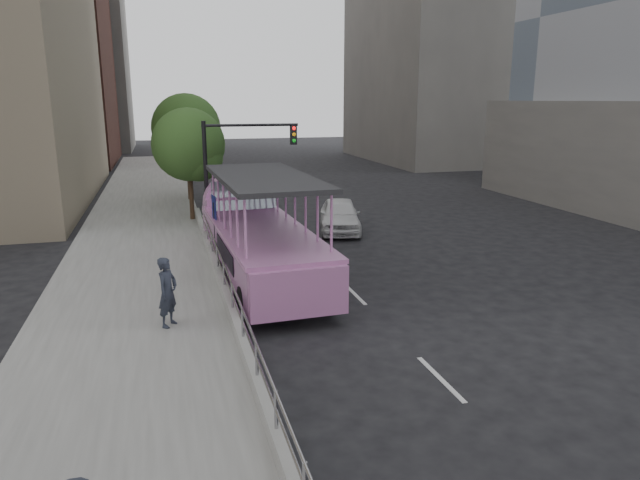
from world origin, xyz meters
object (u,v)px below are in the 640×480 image
car (340,215)px  street_tree_far (188,131)px  traffic_signal (233,160)px  street_tree_near (191,148)px  parking_sign (215,223)px  duck_boat (256,236)px  pedestrian_near (168,292)px

car → street_tree_far: 11.76m
car → traffic_signal: size_ratio=0.87×
street_tree_far → street_tree_near: bearing=-91.9°
street_tree_near → street_tree_far: street_tree_far is taller
parking_sign → traffic_signal: traffic_signal is taller
parking_sign → street_tree_far: (-0.10, 14.01, 2.58)m
duck_boat → parking_sign: duck_boat is taller
pedestrian_near → parking_sign: parking_sign is taller
pedestrian_near → street_tree_near: street_tree_near is taller
street_tree_near → street_tree_far: 6.02m
duck_boat → car: size_ratio=2.50×
pedestrian_near → street_tree_near: (1.47, 13.86, 2.59)m
traffic_signal → street_tree_far: 9.57m
car → traffic_signal: 5.65m
parking_sign → traffic_signal: size_ratio=0.53×
traffic_signal → street_tree_near: 3.80m
car → street_tree_near: size_ratio=0.79×
pedestrian_near → street_tree_far: (1.67, 19.86, 3.08)m
duck_boat → parking_sign: (-1.36, 0.85, 0.34)m
street_tree_near → pedestrian_near: bearing=-96.1°
pedestrian_near → traffic_signal: size_ratio=0.36×
parking_sign → street_tree_far: bearing=90.4°
parking_sign → street_tree_far: size_ratio=0.43×
car → street_tree_far: bearing=139.1°
street_tree_far → duck_boat: bearing=-84.4°
car → parking_sign: parking_sign is taller
duck_boat → street_tree_far: 15.22m
street_tree_near → car: bearing=-26.4°
pedestrian_near → parking_sign: size_ratio=0.68×
street_tree_near → street_tree_far: (0.20, 6.00, 0.49)m
car → pedestrian_near: bearing=-112.4°
duck_boat → street_tree_near: bearing=100.6°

